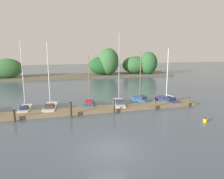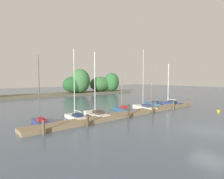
{
  "view_description": "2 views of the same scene",
  "coord_description": "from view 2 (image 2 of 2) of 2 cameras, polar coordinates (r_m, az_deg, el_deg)",
  "views": [
    {
      "loc": [
        -3.16,
        -11.98,
        6.31
      ],
      "look_at": [
        3.04,
        10.53,
        1.82
      ],
      "focal_mm": 33.49,
      "sensor_mm": 36.0,
      "label": 1
    },
    {
      "loc": [
        -15.4,
        -6.27,
        4.22
      ],
      "look_at": [
        -0.84,
        11.15,
        2.83
      ],
      "focal_mm": 29.65,
      "sensor_mm": 36.0,
      "label": 2
    }
  ],
  "objects": [
    {
      "name": "channel_buoy_0",
      "position": [
        26.67,
        29.96,
        -5.69
      ],
      "size": [
        0.35,
        0.35,
        0.44
      ],
      "color": "gold",
      "rests_on": "ground"
    },
    {
      "name": "ground",
      "position": [
        17.16,
        27.58,
        -11.13
      ],
      "size": [
        160.0,
        160.0,
        0.0
      ],
      "primitive_type": "plane",
      "color": "#4C5B6B"
    },
    {
      "name": "sailboat_0",
      "position": [
        18.38,
        -21.23,
        -9.0
      ],
      "size": [
        1.15,
        3.45,
        6.27
      ],
      "rotation": [
        0.0,
        0.0,
        1.52
      ],
      "color": "navy",
      "rests_on": "ground"
    },
    {
      "name": "dock_pier",
      "position": [
        21.75,
        6.14,
        -7.22
      ],
      "size": [
        24.21,
        1.8,
        0.35
      ],
      "color": "#847051",
      "rests_on": "ground"
    },
    {
      "name": "sailboat_2",
      "position": [
        20.67,
        -5.01,
        -7.35
      ],
      "size": [
        1.68,
        4.33,
        7.09
      ],
      "rotation": [
        0.0,
        0.0,
        1.45
      ],
      "color": "silver",
      "rests_on": "ground"
    },
    {
      "name": "sailboat_4",
      "position": [
        25.29,
        9.77,
        -5.35
      ],
      "size": [
        1.84,
        4.37,
        8.01
      ],
      "rotation": [
        0.0,
        0.0,
        1.37
      ],
      "color": "silver",
      "rests_on": "ground"
    },
    {
      "name": "mooring_piling_5",
      "position": [
        30.01,
        22.47,
        -3.75
      ],
      "size": [
        0.21,
        0.21,
        1.11
      ],
      "color": "brown",
      "rests_on": "ground"
    },
    {
      "name": "mooring_piling_3",
      "position": [
        22.71,
        12.51,
        -5.4
      ],
      "size": [
        0.21,
        0.21,
        1.46
      ],
      "color": "#3D3323",
      "rests_on": "ground"
    },
    {
      "name": "mooring_piling_0",
      "position": [
        14.96,
        -20.38,
        -10.74
      ],
      "size": [
        0.24,
        0.24,
        1.18
      ],
      "color": "brown",
      "rests_on": "ground"
    },
    {
      "name": "sailboat_6",
      "position": [
        30.3,
        17.13,
        -3.96
      ],
      "size": [
        1.55,
        4.04,
        6.4
      ],
      "rotation": [
        0.0,
        0.0,
        1.66
      ],
      "color": "navy",
      "rests_on": "ground"
    },
    {
      "name": "far_shore",
      "position": [
        45.07,
        -21.2,
        1.04
      ],
      "size": [
        50.15,
        8.15,
        6.6
      ],
      "color": "#66604C",
      "rests_on": "ground"
    },
    {
      "name": "sailboat_1",
      "position": [
        19.44,
        -11.25,
        -8.09
      ],
      "size": [
        1.14,
        3.48,
        7.19
      ],
      "rotation": [
        0.0,
        0.0,
        1.53
      ],
      "color": "silver",
      "rests_on": "ground"
    },
    {
      "name": "mooring_piling_1",
      "position": [
        16.52,
        -7.59,
        -9.42
      ],
      "size": [
        0.27,
        0.27,
        1.05
      ],
      "color": "#4C3D28",
      "rests_on": "ground"
    },
    {
      "name": "mooring_piling_2",
      "position": [
        19.4,
        5.12,
        -6.79
      ],
      "size": [
        0.25,
        0.25,
        1.49
      ],
      "color": "#3D3323",
      "rests_on": "ground"
    },
    {
      "name": "sailboat_3",
      "position": [
        23.46,
        3.18,
        -6.05
      ],
      "size": [
        1.69,
        3.41,
        5.75
      ],
      "rotation": [
        0.0,
        0.0,
        1.36
      ],
      "color": "#285684",
      "rests_on": "ground"
    },
    {
      "name": "mooring_piling_4",
      "position": [
        26.3,
        18.42,
        -4.5
      ],
      "size": [
        0.21,
        0.21,
        1.26
      ],
      "color": "brown",
      "rests_on": "ground"
    },
    {
      "name": "sailboat_5",
      "position": [
        28.23,
        12.22,
        -4.35
      ],
      "size": [
        1.57,
        3.13,
        6.08
      ],
      "rotation": [
        0.0,
        0.0,
        1.8
      ],
      "color": "#285684",
      "rests_on": "ground"
    }
  ]
}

